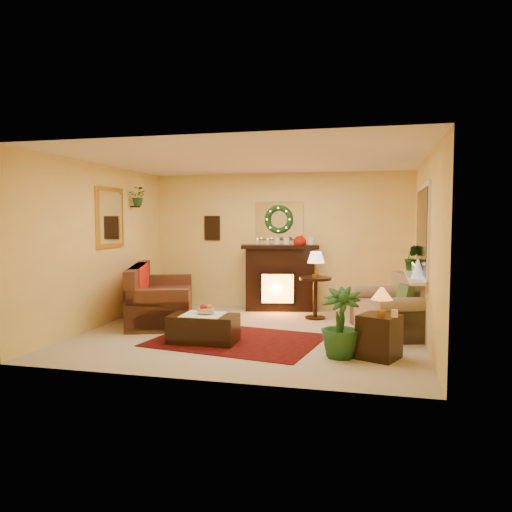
% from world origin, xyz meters
% --- Properties ---
extents(floor, '(5.00, 5.00, 0.00)m').
position_xyz_m(floor, '(0.00, 0.00, 0.00)').
color(floor, beige).
rests_on(floor, ground).
extents(ceiling, '(5.00, 5.00, 0.00)m').
position_xyz_m(ceiling, '(0.00, 0.00, 2.60)').
color(ceiling, white).
rests_on(ceiling, ground).
extents(wall_back, '(5.00, 5.00, 0.00)m').
position_xyz_m(wall_back, '(0.00, 2.25, 1.30)').
color(wall_back, '#EFD88C').
rests_on(wall_back, ground).
extents(wall_front, '(5.00, 5.00, 0.00)m').
position_xyz_m(wall_front, '(0.00, -2.25, 1.30)').
color(wall_front, '#EFD88C').
rests_on(wall_front, ground).
extents(wall_left, '(4.50, 4.50, 0.00)m').
position_xyz_m(wall_left, '(-2.50, 0.00, 1.30)').
color(wall_left, '#EFD88C').
rests_on(wall_left, ground).
extents(wall_right, '(4.50, 4.50, 0.00)m').
position_xyz_m(wall_right, '(2.50, 0.00, 1.30)').
color(wall_right, '#EFD88C').
rests_on(wall_right, ground).
extents(area_rug, '(2.52, 2.05, 0.01)m').
position_xyz_m(area_rug, '(-0.09, -0.46, 0.01)').
color(area_rug, '#4D1117').
rests_on(area_rug, floor).
extents(sofa, '(1.65, 2.38, 0.94)m').
position_xyz_m(sofa, '(-1.74, 0.66, 0.43)').
color(sofa, brown).
rests_on(sofa, floor).
extents(red_throw, '(0.83, 1.35, 0.02)m').
position_xyz_m(red_throw, '(-1.80, 0.78, 0.46)').
color(red_throw, red).
rests_on(red_throw, sofa).
extents(fireplace, '(1.34, 0.67, 1.17)m').
position_xyz_m(fireplace, '(0.06, 2.04, 0.55)').
color(fireplace, black).
rests_on(fireplace, floor).
extents(poinsettia, '(0.23, 0.23, 0.23)m').
position_xyz_m(poinsettia, '(0.44, 2.02, 1.30)').
color(poinsettia, '#B60F04').
rests_on(poinsettia, fireplace).
extents(mantel_candle_a, '(0.06, 0.06, 0.17)m').
position_xyz_m(mantel_candle_a, '(-0.38, 2.06, 1.26)').
color(mantel_candle_a, white).
rests_on(mantel_candle_a, fireplace).
extents(mantel_candle_b, '(0.06, 0.06, 0.17)m').
position_xyz_m(mantel_candle_b, '(-0.18, 2.05, 1.26)').
color(mantel_candle_b, silver).
rests_on(mantel_candle_b, fireplace).
extents(mantel_mirror, '(0.92, 0.02, 0.72)m').
position_xyz_m(mantel_mirror, '(0.00, 2.23, 1.70)').
color(mantel_mirror, white).
rests_on(mantel_mirror, wall_back).
extents(wreath, '(0.55, 0.11, 0.55)m').
position_xyz_m(wreath, '(0.00, 2.19, 1.72)').
color(wreath, '#194719').
rests_on(wreath, wall_back).
extents(wall_art, '(0.32, 0.03, 0.48)m').
position_xyz_m(wall_art, '(-1.35, 2.23, 1.55)').
color(wall_art, '#381E11').
rests_on(wall_art, wall_back).
extents(gold_mirror, '(0.03, 0.84, 1.00)m').
position_xyz_m(gold_mirror, '(-2.48, 0.30, 1.75)').
color(gold_mirror, gold).
rests_on(gold_mirror, wall_left).
extents(hanging_plant, '(0.33, 0.28, 0.36)m').
position_xyz_m(hanging_plant, '(-2.34, 1.05, 1.97)').
color(hanging_plant, '#194719').
rests_on(hanging_plant, wall_left).
extents(loveseat, '(1.30, 1.69, 0.87)m').
position_xyz_m(loveseat, '(2.06, 0.58, 0.42)').
color(loveseat, gray).
rests_on(loveseat, floor).
extents(window_frame, '(0.03, 1.86, 1.36)m').
position_xyz_m(window_frame, '(2.48, 0.55, 1.55)').
color(window_frame, white).
rests_on(window_frame, wall_right).
extents(window_glass, '(0.02, 1.70, 1.22)m').
position_xyz_m(window_glass, '(2.47, 0.55, 1.55)').
color(window_glass, black).
rests_on(window_glass, wall_right).
extents(window_sill, '(0.22, 1.86, 0.04)m').
position_xyz_m(window_sill, '(2.38, 0.55, 0.87)').
color(window_sill, white).
rests_on(window_sill, wall_right).
extents(mini_tree, '(0.19, 0.19, 0.29)m').
position_xyz_m(mini_tree, '(2.40, 0.10, 1.04)').
color(mini_tree, silver).
rests_on(mini_tree, window_sill).
extents(sill_plant, '(0.30, 0.24, 0.55)m').
position_xyz_m(sill_plant, '(2.39, 1.26, 1.08)').
color(sill_plant, '#18391C').
rests_on(sill_plant, window_sill).
extents(side_table_round, '(0.56, 0.56, 0.72)m').
position_xyz_m(side_table_round, '(0.81, 1.38, 0.33)').
color(side_table_round, '#4B2013').
rests_on(side_table_round, floor).
extents(lamp_cream, '(0.30, 0.30, 0.46)m').
position_xyz_m(lamp_cream, '(0.81, 1.38, 0.88)').
color(lamp_cream, beige).
rests_on(lamp_cream, side_table_round).
extents(end_table_square, '(0.59, 0.59, 0.55)m').
position_xyz_m(end_table_square, '(1.88, -0.93, 0.27)').
color(end_table_square, '#55361E').
rests_on(end_table_square, floor).
extents(lamp_tiffany, '(0.26, 0.26, 0.39)m').
position_xyz_m(lamp_tiffany, '(1.90, -0.94, 0.74)').
color(lamp_tiffany, orange).
rests_on(lamp_tiffany, end_table_square).
extents(coffee_table, '(0.94, 0.53, 0.39)m').
position_xyz_m(coffee_table, '(-0.50, -0.69, 0.21)').
color(coffee_table, '#35180C').
rests_on(coffee_table, floor).
extents(fruit_bowl, '(0.24, 0.24, 0.06)m').
position_xyz_m(fruit_bowl, '(-0.48, -0.65, 0.45)').
color(fruit_bowl, beige).
rests_on(fruit_bowl, coffee_table).
extents(floor_palm, '(1.48, 1.48, 2.62)m').
position_xyz_m(floor_palm, '(1.41, -0.99, 0.45)').
color(floor_palm, '#1B3B20').
rests_on(floor_palm, floor).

